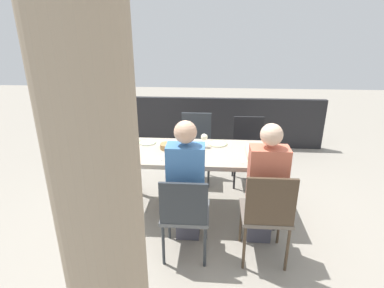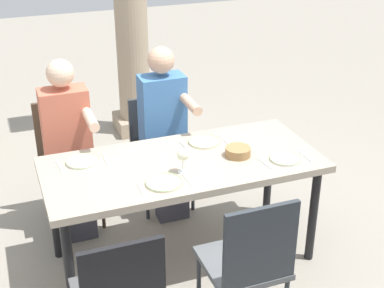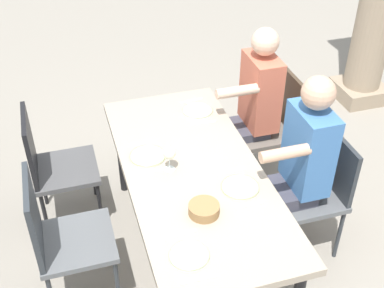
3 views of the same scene
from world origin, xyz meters
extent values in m
plane|color=gray|center=(0.00, 0.00, 0.00)|extent=(16.00, 16.00, 0.00)
cube|color=tan|center=(0.00, 0.00, 0.74)|extent=(1.82, 0.81, 0.05)
cylinder|color=black|center=(-0.83, 0.33, 0.36)|extent=(0.06, 0.06, 0.72)
cylinder|color=black|center=(0.83, 0.33, 0.36)|extent=(0.06, 0.06, 0.72)
cylinder|color=black|center=(-0.83, -0.33, 0.36)|extent=(0.06, 0.06, 0.72)
cylinder|color=black|center=(0.83, -0.33, 0.36)|extent=(0.06, 0.06, 0.72)
cube|color=#6A6158|center=(-0.64, 0.75, 0.47)|extent=(0.44, 0.44, 0.04)
cube|color=#473828|center=(-0.64, 0.95, 0.71)|extent=(0.42, 0.03, 0.46)
cylinder|color=#473828|center=(-0.83, 0.56, 0.23)|extent=(0.03, 0.03, 0.46)
cylinder|color=#473828|center=(-0.45, 0.56, 0.23)|extent=(0.03, 0.03, 0.46)
cylinder|color=#473828|center=(-0.83, 0.94, 0.23)|extent=(0.03, 0.03, 0.46)
cylinder|color=#473828|center=(-0.45, 0.94, 0.23)|extent=(0.03, 0.03, 0.46)
cube|color=black|center=(-0.64, -0.95, 0.68)|extent=(0.42, 0.03, 0.47)
cube|color=#5B5E61|center=(0.09, 0.75, 0.45)|extent=(0.44, 0.44, 0.04)
cube|color=#2D3338|center=(0.09, 0.95, 0.65)|extent=(0.42, 0.03, 0.42)
cylinder|color=#2D3338|center=(-0.10, 0.56, 0.21)|extent=(0.03, 0.03, 0.43)
cylinder|color=#2D3338|center=(0.28, 0.56, 0.21)|extent=(0.03, 0.03, 0.43)
cylinder|color=#2D3338|center=(-0.10, 0.94, 0.21)|extent=(0.03, 0.03, 0.43)
cylinder|color=#2D3338|center=(0.28, 0.94, 0.21)|extent=(0.03, 0.03, 0.43)
cube|color=#5B5E61|center=(0.09, -0.75, 0.47)|extent=(0.44, 0.44, 0.04)
cube|color=#2D3338|center=(0.09, -0.95, 0.71)|extent=(0.42, 0.03, 0.49)
cylinder|color=#2D3338|center=(0.28, -0.56, 0.22)|extent=(0.03, 0.03, 0.45)
cylinder|color=#2D3338|center=(-0.10, -0.56, 0.22)|extent=(0.03, 0.03, 0.45)
cube|color=#3F3F4C|center=(0.09, 0.51, 0.23)|extent=(0.24, 0.14, 0.46)
cube|color=#3F3F4C|center=(0.09, 0.60, 0.51)|extent=(0.28, 0.32, 0.10)
cube|color=#3F72B2|center=(0.09, 0.71, 0.84)|extent=(0.34, 0.20, 0.55)
sphere|color=tan|center=(0.09, 0.71, 1.23)|extent=(0.20, 0.20, 0.20)
cylinder|color=tan|center=(0.23, 0.47, 0.96)|extent=(0.07, 0.30, 0.07)
cube|color=#3F3F4C|center=(-0.64, 0.50, 0.23)|extent=(0.24, 0.14, 0.46)
cube|color=#3F3F4C|center=(-0.64, 0.59, 0.51)|extent=(0.28, 0.32, 0.10)
cube|color=#CC664C|center=(-0.64, 0.70, 0.83)|extent=(0.34, 0.20, 0.55)
sphere|color=beige|center=(-0.64, 0.70, 1.23)|extent=(0.19, 0.19, 0.19)
cylinder|color=beige|center=(-0.50, 0.46, 0.95)|extent=(0.07, 0.30, 0.07)
cube|color=tan|center=(0.27, 2.24, 0.08)|extent=(0.42, 0.42, 0.16)
cylinder|color=white|center=(-0.61, 0.22, 0.77)|extent=(0.21, 0.21, 0.01)
torus|color=#A4C786|center=(-0.61, 0.22, 0.78)|extent=(0.22, 0.22, 0.01)
cube|color=silver|center=(-0.76, 0.22, 0.77)|extent=(0.03, 0.17, 0.01)
cube|color=silver|center=(-0.46, 0.22, 0.77)|extent=(0.03, 0.17, 0.01)
cylinder|color=silver|center=(-0.20, -0.23, 0.77)|extent=(0.23, 0.23, 0.01)
torus|color=#A0BE77|center=(-0.20, -0.23, 0.78)|extent=(0.23, 0.23, 0.01)
cylinder|color=white|center=(-0.05, -0.13, 0.77)|extent=(0.06, 0.06, 0.00)
cylinder|color=white|center=(-0.05, -0.13, 0.81)|extent=(0.01, 0.01, 0.08)
sphere|color=#F2EFCC|center=(-0.05, -0.13, 0.89)|extent=(0.08, 0.08, 0.08)
cube|color=silver|center=(-0.35, -0.23, 0.77)|extent=(0.02, 0.17, 0.01)
cube|color=silver|center=(-0.05, -0.23, 0.77)|extent=(0.02, 0.17, 0.01)
cylinder|color=silver|center=(0.24, 0.21, 0.77)|extent=(0.22, 0.22, 0.01)
torus|color=#A0BE77|center=(0.24, 0.21, 0.78)|extent=(0.22, 0.22, 0.01)
cube|color=silver|center=(0.09, 0.21, 0.77)|extent=(0.03, 0.17, 0.01)
cube|color=silver|center=(0.39, 0.21, 0.77)|extent=(0.02, 0.17, 0.01)
cylinder|color=white|center=(0.64, -0.21, 0.77)|extent=(0.20, 0.20, 0.01)
torus|color=#A4C786|center=(0.64, -0.21, 0.78)|extent=(0.21, 0.21, 0.01)
cube|color=silver|center=(0.49, -0.21, 0.77)|extent=(0.03, 0.17, 0.01)
cube|color=silver|center=(0.79, -0.21, 0.77)|extent=(0.02, 0.17, 0.01)
cylinder|color=#9E7547|center=(0.37, -0.05, 0.80)|extent=(0.17, 0.17, 0.06)
camera|label=1|loc=(-0.14, 3.19, 2.08)|focal=28.65mm
camera|label=2|loc=(-1.07, -3.02, 2.46)|focal=51.90mm
camera|label=3|loc=(2.25, -0.68, 2.69)|focal=47.07mm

